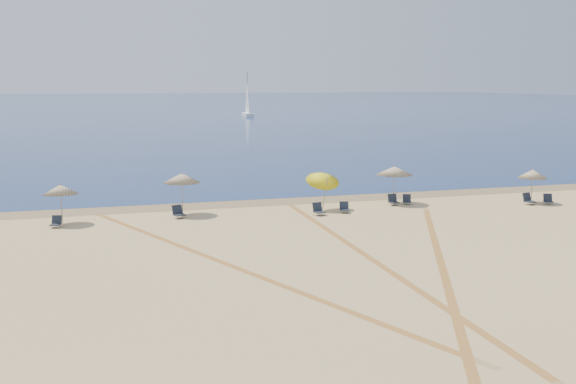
% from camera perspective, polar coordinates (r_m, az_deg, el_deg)
% --- Properties ---
extents(ground, '(160.00, 160.00, 0.00)m').
position_cam_1_polar(ground, '(22.26, 14.49, -11.61)').
color(ground, tan).
rests_on(ground, ground).
extents(ocean, '(500.00, 500.00, 0.00)m').
position_cam_1_polar(ocean, '(243.19, -13.41, 7.44)').
color(ocean, '#0C2151').
rests_on(ocean, ground).
extents(wet_sand, '(500.00, 500.00, 0.00)m').
position_cam_1_polar(wet_sand, '(43.90, -1.42, -0.83)').
color(wet_sand, olive).
rests_on(wet_sand, ground).
extents(umbrella_1, '(1.95, 1.98, 2.30)m').
position_cam_1_polar(umbrella_1, '(38.87, -19.08, 0.20)').
color(umbrella_1, gray).
rests_on(umbrella_1, ground).
extents(umbrella_2, '(2.18, 2.18, 2.57)m').
position_cam_1_polar(umbrella_2, '(39.78, -9.18, 1.20)').
color(umbrella_2, gray).
rests_on(umbrella_2, ground).
extents(umbrella_3, '(2.09, 2.14, 2.72)m').
position_cam_1_polar(umbrella_3, '(40.85, 3.05, 1.27)').
color(umbrella_3, gray).
rests_on(umbrella_3, ground).
extents(umbrella_4, '(2.34, 2.34, 2.52)m').
position_cam_1_polar(umbrella_4, '(43.43, 9.19, 1.84)').
color(umbrella_4, gray).
rests_on(umbrella_4, ground).
extents(umbrella_5, '(1.87, 1.87, 2.28)m').
position_cam_1_polar(umbrella_5, '(46.03, 20.40, 1.48)').
color(umbrella_5, gray).
rests_on(umbrella_5, ground).
extents(chair_1, '(0.67, 0.74, 0.64)m').
position_cam_1_polar(chair_1, '(38.34, -19.42, -2.48)').
color(chair_1, black).
rests_on(chair_1, ground).
extents(chair_2, '(0.81, 0.88, 0.74)m').
position_cam_1_polar(chair_2, '(39.19, -9.47, -1.74)').
color(chair_2, black).
rests_on(chair_2, ground).
extents(chair_3, '(0.73, 0.81, 0.74)m').
position_cam_1_polar(chair_3, '(39.54, 2.66, -1.53)').
color(chair_3, black).
rests_on(chair_3, ground).
extents(chair_4, '(0.70, 0.77, 0.67)m').
position_cam_1_polar(chair_4, '(40.31, 4.88, -1.38)').
color(chair_4, black).
rests_on(chair_4, ground).
extents(chair_5, '(0.62, 0.72, 0.71)m').
position_cam_1_polar(chair_5, '(43.20, 9.08, -0.70)').
color(chair_5, black).
rests_on(chair_5, ground).
extents(chair_6, '(0.70, 0.76, 0.63)m').
position_cam_1_polar(chair_6, '(43.66, 10.25, -0.67)').
color(chair_6, black).
rests_on(chair_6, ground).
extents(chair_7, '(0.72, 0.81, 0.74)m').
position_cam_1_polar(chair_7, '(45.66, 20.08, -0.60)').
color(chair_7, black).
rests_on(chair_7, ground).
extents(chair_8, '(0.75, 0.81, 0.66)m').
position_cam_1_polar(chair_8, '(46.25, 21.58, -0.61)').
color(chair_8, black).
rests_on(chair_8, ground).
extents(sailboat_1, '(2.08, 6.83, 10.05)m').
position_cam_1_polar(sailboat_1, '(152.11, -3.54, 7.71)').
color(sailboat_1, white).
rests_on(sailboat_1, ocean).
extents(tire_tracks, '(46.27, 42.17, 0.00)m').
position_cam_1_polar(tire_tracks, '(29.51, 4.54, -6.04)').
color(tire_tracks, tan).
rests_on(tire_tracks, ground).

